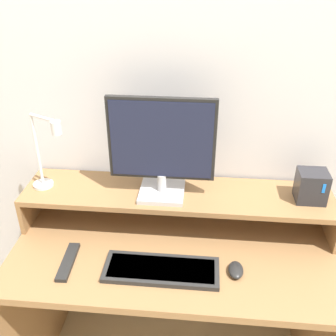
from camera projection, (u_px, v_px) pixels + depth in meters
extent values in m
cube|color=silver|center=(181.00, 90.00, 1.54)|extent=(6.00, 0.05, 2.50)
cube|color=olive|center=(173.00, 253.00, 1.52)|extent=(1.25, 0.60, 0.03)
cube|color=olive|center=(37.00, 305.00, 1.75)|extent=(0.03, 0.60, 0.69)
cube|color=olive|center=(317.00, 327.00, 1.65)|extent=(0.03, 0.60, 0.69)
cube|color=olive|center=(34.00, 202.00, 1.68)|extent=(0.02, 0.27, 0.14)
cube|color=olive|center=(329.00, 219.00, 1.57)|extent=(0.02, 0.27, 0.14)
cube|color=olive|center=(177.00, 194.00, 1.59)|extent=(1.25, 0.27, 0.02)
cube|color=#BCBCC1|center=(162.00, 192.00, 1.57)|extent=(0.18, 0.18, 0.02)
cylinder|color=#BCBCC1|center=(162.00, 182.00, 1.54)|extent=(0.04, 0.04, 0.07)
cube|color=black|center=(162.00, 139.00, 1.46)|extent=(0.40, 0.02, 0.33)
cube|color=#191E38|center=(161.00, 140.00, 1.45)|extent=(0.38, 0.01, 0.30)
cylinder|color=silver|center=(43.00, 184.00, 1.62)|extent=(0.08, 0.08, 0.01)
cylinder|color=silver|center=(37.00, 150.00, 1.54)|extent=(0.01, 0.01, 0.30)
cylinder|color=silver|center=(43.00, 118.00, 1.44)|extent=(0.12, 0.07, 0.01)
cylinder|color=silver|center=(56.00, 128.00, 1.42)|extent=(0.04, 0.04, 0.05)
cube|color=#28282D|center=(311.00, 186.00, 1.50)|extent=(0.11, 0.10, 0.12)
cube|color=#1972F2|center=(324.00, 189.00, 1.45)|extent=(0.01, 0.00, 0.04)
cube|color=#282828|center=(161.00, 270.00, 1.41)|extent=(0.41, 0.15, 0.02)
cube|color=black|center=(161.00, 269.00, 1.41)|extent=(0.38, 0.12, 0.01)
ellipsoid|color=black|center=(236.00, 270.00, 1.40)|extent=(0.05, 0.09, 0.03)
cube|color=black|center=(68.00, 262.00, 1.45)|extent=(0.05, 0.19, 0.02)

